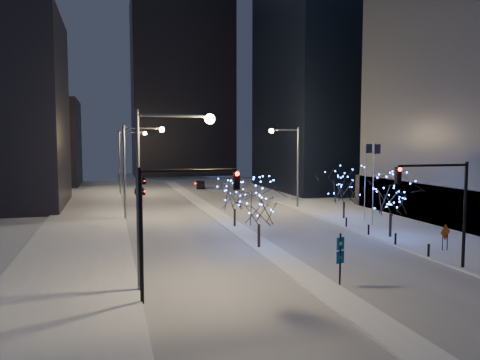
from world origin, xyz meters
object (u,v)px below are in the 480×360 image
object	(u,v)px
holiday_tree_plaza_near	(391,196)
traffic_signal_west	(172,211)
street_lamp_w_near	(158,174)
car_near	(140,190)
car_far	(141,180)
holiday_tree_median_far	(235,195)
traffic_signal_east	(445,197)
street_lamp_w_mid	(134,158)
car_mid	(200,184)
wayfinding_sign	(340,254)
construction_sign	(445,235)
holiday_tree_plaza_far	(344,186)
street_lamp_east	(291,156)
street_lamp_w_far	(126,153)
holiday_tree_median_near	(259,203)

from	to	relation	value
holiday_tree_plaza_near	traffic_signal_west	bearing A→B (deg)	-151.61
street_lamp_w_near	holiday_tree_plaza_near	size ratio (longest dim) A/B	1.86
car_near	car_far	size ratio (longest dim) A/B	0.79
street_lamp_w_near	holiday_tree_median_far	distance (m)	19.64
car_far	holiday_tree_median_far	world-z (taller)	holiday_tree_median_far
car_near	traffic_signal_east	bearing A→B (deg)	-72.52
street_lamp_w_mid	street_lamp_w_near	bearing A→B (deg)	-90.00
car_mid	traffic_signal_west	bearing A→B (deg)	86.14
car_near	car_far	distance (m)	18.91
wayfinding_sign	street_lamp_w_mid	bearing A→B (deg)	91.99
car_near	construction_sign	size ratio (longest dim) A/B	1.94
traffic_signal_east	construction_sign	xyz separation A→B (m)	(3.69, 4.31, -3.43)
car_mid	holiday_tree_plaza_far	world-z (taller)	holiday_tree_plaza_far
street_lamp_east	wayfinding_sign	bearing A→B (deg)	-106.64
street_lamp_w_far	holiday_tree_plaza_near	size ratio (longest dim) A/B	1.86
car_mid	holiday_tree_median_near	distance (m)	47.52
street_lamp_w_far	holiday_tree_median_near	world-z (taller)	street_lamp_w_far
street_lamp_east	traffic_signal_east	bearing A→B (deg)	-92.26
traffic_signal_west	holiday_tree_plaza_far	distance (m)	29.28
holiday_tree_median_far	holiday_tree_plaza_near	size ratio (longest dim) A/B	0.84
street_lamp_east	car_mid	distance (m)	28.56
car_far	holiday_tree_median_near	world-z (taller)	holiday_tree_median_near
holiday_tree_plaza_near	traffic_signal_east	bearing A→B (deg)	-105.02
street_lamp_w_near	traffic_signal_west	world-z (taller)	street_lamp_w_near
holiday_tree_median_near	holiday_tree_plaza_near	world-z (taller)	holiday_tree_median_near
street_lamp_w_near	holiday_tree_median_far	world-z (taller)	street_lamp_w_near
holiday_tree_median_near	wayfinding_sign	xyz separation A→B (m)	(1.56, -10.23, -1.67)
street_lamp_w_mid	holiday_tree_plaza_far	xyz separation A→B (m)	(21.31, -6.43, -2.92)
street_lamp_east	construction_sign	size ratio (longest dim) A/B	5.11
holiday_tree_median_near	holiday_tree_median_far	distance (m)	9.16
traffic_signal_east	traffic_signal_west	bearing A→B (deg)	-176.71
street_lamp_w_mid	car_far	size ratio (longest dim) A/B	2.08
holiday_tree_median_far	holiday_tree_plaza_near	world-z (taller)	holiday_tree_plaza_near
traffic_signal_west	car_far	size ratio (longest dim) A/B	1.46
car_far	street_lamp_w_far	bearing A→B (deg)	-97.80
traffic_signal_west	holiday_tree_median_far	size ratio (longest dim) A/B	1.54
street_lamp_w_near	street_lamp_w_mid	xyz separation A→B (m)	(0.00, 25.00, 0.00)
traffic_signal_east	holiday_tree_plaza_far	distance (m)	19.90
car_mid	car_near	bearing A→B (deg)	41.46
holiday_tree_plaza_near	holiday_tree_plaza_far	distance (m)	9.78
holiday_tree_median_near	holiday_tree_plaza_far	bearing A→B (deg)	39.29
holiday_tree_median_far	street_lamp_east	bearing A→B (deg)	47.04
car_mid	holiday_tree_plaza_near	xyz separation A→B (m)	(7.73, -46.45, 3.00)
street_lamp_w_mid	construction_sign	distance (m)	31.02
street_lamp_east	car_far	distance (m)	42.47
traffic_signal_west	traffic_signal_east	xyz separation A→B (m)	(17.38, 1.00, 0.00)
traffic_signal_west	car_mid	xyz separation A→B (m)	(12.28, 57.27, -4.09)
car_far	holiday_tree_plaza_far	bearing A→B (deg)	-66.68
car_mid	holiday_tree_median_near	xyz separation A→B (m)	(-4.34, -47.23, 2.90)
street_lamp_w_near	car_near	distance (m)	48.51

